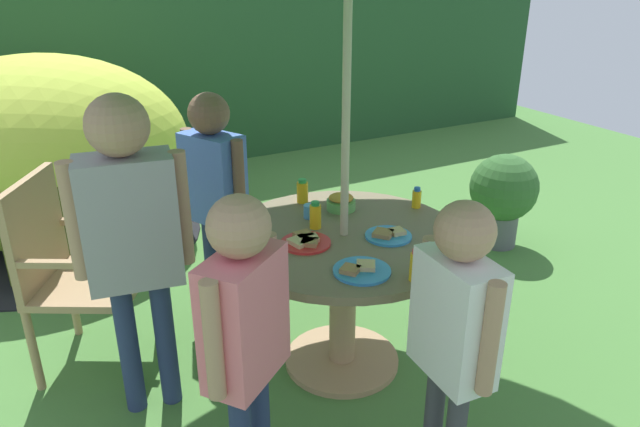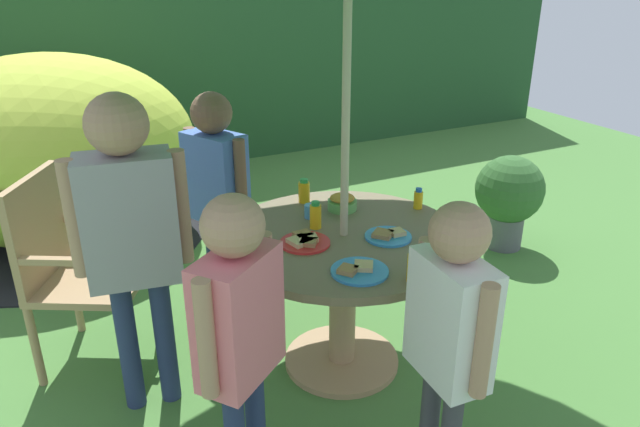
% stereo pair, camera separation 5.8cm
% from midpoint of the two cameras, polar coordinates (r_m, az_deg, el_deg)
% --- Properties ---
extents(ground_plane, '(10.00, 10.00, 0.02)m').
position_cam_midpoint_polar(ground_plane, '(3.06, 1.54, -14.20)').
color(ground_plane, '#477A38').
extents(hedge_backdrop, '(9.00, 0.70, 1.90)m').
position_cam_midpoint_polar(hedge_backdrop, '(5.97, -16.52, 13.63)').
color(hedge_backdrop, '#234C28').
rests_on(hedge_backdrop, ground_plane).
extents(garden_table, '(1.11, 1.11, 0.70)m').
position_cam_midpoint_polar(garden_table, '(2.77, 1.66, -5.27)').
color(garden_table, tan).
rests_on(garden_table, ground_plane).
extents(wooden_chair, '(0.65, 0.65, 0.96)m').
position_cam_midpoint_polar(wooden_chair, '(3.03, -23.55, -4.55)').
color(wooden_chair, tan).
rests_on(wooden_chair, ground_plane).
extents(dome_tent, '(2.18, 2.18, 1.30)m').
position_cam_midpoint_polar(dome_tent, '(4.46, -25.18, 5.27)').
color(dome_tent, '#B2C63F').
rests_on(dome_tent, ground_plane).
extents(potted_plant, '(0.46, 0.46, 0.66)m').
position_cam_midpoint_polar(potted_plant, '(4.22, 16.86, 1.90)').
color(potted_plant, '#595960').
rests_on(potted_plant, ground_plane).
extents(child_in_blue_shirt, '(0.30, 0.39, 1.25)m').
position_cam_midpoint_polar(child_in_blue_shirt, '(3.15, -10.73, 3.33)').
color(child_in_blue_shirt, navy).
rests_on(child_in_blue_shirt, ground_plane).
extents(child_in_grey_shirt, '(0.47, 0.26, 1.41)m').
position_cam_midpoint_polar(child_in_grey_shirt, '(2.46, -18.44, -0.75)').
color(child_in_grey_shirt, navy).
rests_on(child_in_grey_shirt, ground_plane).
extents(child_in_pink_shirt, '(0.35, 0.33, 1.20)m').
position_cam_midpoint_polar(child_in_pink_shirt, '(1.99, -8.15, -9.98)').
color(child_in_pink_shirt, navy).
rests_on(child_in_pink_shirt, ground_plane).
extents(child_in_white_shirt, '(0.20, 0.40, 1.17)m').
position_cam_midpoint_polar(child_in_white_shirt, '(2.06, 12.13, -9.84)').
color(child_in_white_shirt, '#3F3F47').
rests_on(child_in_white_shirt, ground_plane).
extents(snack_bowl, '(0.15, 0.15, 0.08)m').
position_cam_midpoint_polar(snack_bowl, '(2.94, 1.47, 1.08)').
color(snack_bowl, '#66B259').
rests_on(snack_bowl, garden_table).
extents(plate_front_edge, '(0.22, 0.22, 0.03)m').
position_cam_midpoint_polar(plate_front_edge, '(2.59, -2.05, -2.70)').
color(plate_front_edge, red).
rests_on(plate_front_edge, garden_table).
extents(plate_far_right, '(0.21, 0.21, 0.03)m').
position_cam_midpoint_polar(plate_far_right, '(2.67, 5.98, -2.07)').
color(plate_far_right, '#338CD8').
rests_on(plate_far_right, garden_table).
extents(plate_back_edge, '(0.23, 0.23, 0.03)m').
position_cam_midpoint_polar(plate_back_edge, '(2.37, 3.28, -5.45)').
color(plate_back_edge, '#338CD8').
rests_on(plate_back_edge, garden_table).
extents(juice_bottle_near_left, '(0.05, 0.05, 0.13)m').
position_cam_midpoint_polar(juice_bottle_near_left, '(2.31, 8.46, -5.02)').
color(juice_bottle_near_left, yellow).
rests_on(juice_bottle_near_left, garden_table).
extents(juice_bottle_near_right, '(0.04, 0.04, 0.11)m').
position_cam_midpoint_polar(juice_bottle_near_right, '(2.99, 8.74, 1.47)').
color(juice_bottle_near_right, yellow).
rests_on(juice_bottle_near_right, garden_table).
extents(juice_bottle_far_left, '(0.06, 0.06, 0.12)m').
position_cam_midpoint_polar(juice_bottle_far_left, '(3.02, -2.25, 2.14)').
color(juice_bottle_far_left, yellow).
rests_on(juice_bottle_far_left, garden_table).
extents(juice_bottle_center_front, '(0.05, 0.05, 0.13)m').
position_cam_midpoint_polar(juice_bottle_center_front, '(2.73, -1.06, -0.21)').
color(juice_bottle_center_front, yellow).
rests_on(juice_bottle_center_front, garden_table).
extents(cup_near, '(0.06, 0.06, 0.06)m').
position_cam_midpoint_polar(cup_near, '(2.41, 9.79, -4.65)').
color(cup_near, white).
rests_on(cup_near, garden_table).
extents(cup_far, '(0.06, 0.06, 0.06)m').
position_cam_midpoint_polar(cup_far, '(2.85, -1.56, 0.21)').
color(cup_far, '#4C99D8').
rests_on(cup_far, garden_table).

